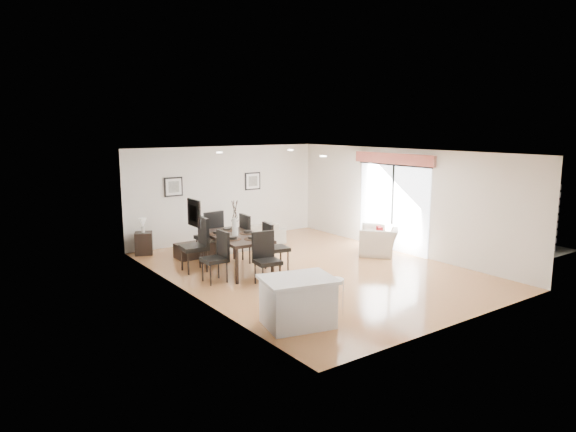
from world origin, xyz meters
TOP-DOWN VIEW (x-y plane):
  - ground at (0.00, 0.00)m, footprint 8.00×8.00m
  - wall_back at (0.00, 4.00)m, footprint 6.00×0.04m
  - wall_front at (0.00, -4.00)m, footprint 6.00×0.04m
  - wall_left at (-3.00, 0.00)m, footprint 0.04×8.00m
  - wall_right at (3.00, 0.00)m, footprint 0.04×8.00m
  - ceiling at (0.00, 0.00)m, footprint 6.00×8.00m
  - sofa at (-0.07, 2.80)m, footprint 2.23×0.97m
  - armchair at (2.34, 0.15)m, footprint 1.45×1.44m
  - courtyard_plant_a at (5.79, -0.96)m, footprint 0.67×0.61m
  - courtyard_plant_b at (5.48, 1.22)m, footprint 0.35×0.35m
  - dining_table at (-1.44, 0.95)m, footprint 1.11×2.04m
  - dining_chair_wnear at (-2.14, 0.45)m, footprint 0.49×0.49m
  - dining_chair_wfar at (-2.13, 1.44)m, footprint 0.60×0.60m
  - dining_chair_enear at (-0.74, 0.47)m, footprint 0.57×0.57m
  - dining_chair_efar at (-0.74, 1.46)m, footprint 0.58×0.58m
  - dining_chair_head at (-1.42, -0.28)m, footprint 0.56×0.56m
  - dining_chair_foot at (-1.42, 2.17)m, footprint 0.61×0.61m
  - vase at (-1.44, 0.95)m, footprint 0.97×1.53m
  - coffee_table at (-1.68, 2.61)m, footprint 0.92×0.55m
  - side_table at (-2.60, 3.66)m, footprint 0.56×0.56m
  - table_lamp at (-2.60, 3.66)m, footprint 0.19×0.19m
  - cushion at (2.24, 0.04)m, footprint 0.28×0.34m
  - kitchen_island at (-2.23, -2.50)m, footprint 1.35×1.15m
  - bar_stool at (-1.42, -2.50)m, footprint 0.30×0.30m
  - framed_print_back_left at (-1.60, 3.97)m, footprint 0.52×0.04m
  - framed_print_back_right at (0.90, 3.97)m, footprint 0.52×0.04m
  - framed_print_left_wall at (-2.97, -0.20)m, footprint 0.04×0.52m
  - sliding_door at (2.96, 0.30)m, footprint 0.12×2.70m
  - courtyard at (6.16, 0.87)m, footprint 6.00×6.00m

SIDE VIEW (x-z plane):
  - ground at x=0.00m, z-range 0.00..0.00m
  - coffee_table at x=-1.68m, z-range 0.00..0.37m
  - side_table at x=-2.60m, z-range 0.00..0.57m
  - courtyard_plant_b at x=5.48m, z-range 0.00..0.59m
  - sofa at x=-0.07m, z-range 0.00..0.64m
  - courtyard_plant_a at x=5.79m, z-range 0.00..0.65m
  - armchair at x=2.34m, z-range 0.00..0.71m
  - kitchen_island at x=-2.23m, z-range 0.01..0.82m
  - bar_stool at x=-1.42m, z-range 0.24..0.89m
  - cushion at x=2.24m, z-range 0.41..0.75m
  - dining_chair_wnear at x=-2.14m, z-range 0.06..1.14m
  - dining_chair_head at x=-1.42m, z-range 0.06..1.17m
  - dining_chair_enear at x=-0.74m, z-range 0.07..1.18m
  - dining_chair_efar at x=-0.74m, z-range 0.07..1.24m
  - dining_chair_foot at x=-1.42m, z-range 0.07..1.29m
  - dining_chair_wfar at x=-2.13m, z-range 0.07..1.31m
  - dining_table at x=-1.44m, z-range 0.33..1.16m
  - table_lamp at x=-2.60m, z-range 0.63..1.00m
  - courtyard at x=6.16m, z-range -0.08..1.92m
  - vase at x=-1.44m, z-range 0.73..1.54m
  - wall_back at x=0.00m, z-range 0.00..2.70m
  - wall_front at x=0.00m, z-range 0.00..2.70m
  - wall_left at x=-3.00m, z-range 0.00..2.70m
  - wall_right at x=3.00m, z-range 0.00..2.70m
  - framed_print_back_left at x=-1.60m, z-range 1.39..1.91m
  - framed_print_back_right at x=0.90m, z-range 1.39..1.91m
  - framed_print_left_wall at x=-2.97m, z-range 1.39..1.91m
  - sliding_door at x=2.96m, z-range 0.38..2.95m
  - ceiling at x=0.00m, z-range 2.69..2.71m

